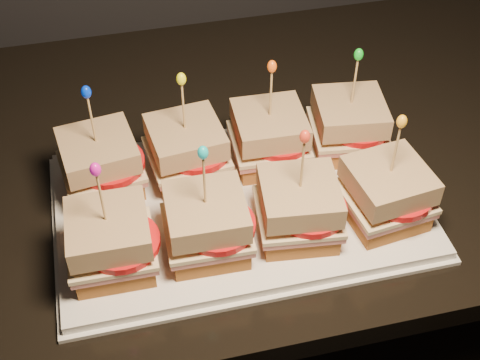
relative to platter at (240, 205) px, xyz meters
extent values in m
cube|color=black|center=(-0.29, 0.13, -0.03)|extent=(2.52, 0.69, 0.03)
cube|color=white|center=(0.00, 0.00, 0.00)|extent=(0.47, 0.29, 0.02)
cube|color=white|center=(0.00, 0.00, -0.01)|extent=(0.48, 0.30, 0.01)
cube|color=brown|center=(-0.17, 0.07, 0.02)|extent=(0.10, 0.10, 0.02)
cube|color=#B65D5B|center=(-0.17, 0.07, 0.04)|extent=(0.11, 0.11, 0.01)
cube|color=beige|center=(-0.17, 0.07, 0.04)|extent=(0.11, 0.11, 0.01)
cylinder|color=red|center=(-0.16, 0.06, 0.05)|extent=(0.09, 0.09, 0.01)
cube|color=brown|center=(-0.17, 0.07, 0.07)|extent=(0.10, 0.10, 0.03)
cylinder|color=tan|center=(-0.17, 0.07, 0.12)|extent=(0.00, 0.00, 0.09)
ellipsoid|color=#032DE4|center=(-0.17, 0.07, 0.16)|extent=(0.01, 0.01, 0.02)
cube|color=brown|center=(-0.06, 0.07, 0.02)|extent=(0.10, 0.10, 0.02)
cube|color=#B65D5B|center=(-0.06, 0.07, 0.04)|extent=(0.11, 0.10, 0.01)
cube|color=beige|center=(-0.06, 0.07, 0.04)|extent=(0.11, 0.11, 0.01)
cylinder|color=red|center=(-0.04, 0.06, 0.05)|extent=(0.09, 0.09, 0.01)
cube|color=brown|center=(-0.06, 0.07, 0.07)|extent=(0.10, 0.10, 0.03)
cylinder|color=tan|center=(-0.06, 0.07, 0.12)|extent=(0.00, 0.00, 0.09)
ellipsoid|color=yellow|center=(-0.06, 0.07, 0.16)|extent=(0.01, 0.01, 0.02)
cube|color=brown|center=(0.06, 0.07, 0.02)|extent=(0.09, 0.09, 0.02)
cube|color=#B65D5B|center=(0.06, 0.07, 0.04)|extent=(0.10, 0.10, 0.01)
cube|color=beige|center=(0.06, 0.07, 0.04)|extent=(0.10, 0.10, 0.01)
cylinder|color=red|center=(0.07, 0.06, 0.05)|extent=(0.09, 0.09, 0.01)
cube|color=brown|center=(0.06, 0.07, 0.07)|extent=(0.09, 0.09, 0.03)
cylinder|color=tan|center=(0.06, 0.07, 0.12)|extent=(0.00, 0.00, 0.09)
ellipsoid|color=#F95E13|center=(0.06, 0.07, 0.16)|extent=(0.01, 0.01, 0.02)
cube|color=brown|center=(0.17, 0.07, 0.02)|extent=(0.10, 0.10, 0.02)
cube|color=#B65D5B|center=(0.17, 0.07, 0.04)|extent=(0.11, 0.11, 0.01)
cube|color=beige|center=(0.17, 0.07, 0.04)|extent=(0.11, 0.11, 0.01)
cylinder|color=red|center=(0.18, 0.06, 0.05)|extent=(0.09, 0.09, 0.01)
cube|color=brown|center=(0.17, 0.07, 0.07)|extent=(0.10, 0.10, 0.03)
cylinder|color=tan|center=(0.17, 0.07, 0.12)|extent=(0.00, 0.00, 0.09)
ellipsoid|color=green|center=(0.17, 0.07, 0.16)|extent=(0.01, 0.01, 0.02)
cube|color=brown|center=(-0.17, -0.07, 0.02)|extent=(0.09, 0.09, 0.02)
cube|color=#B65D5B|center=(-0.17, -0.07, 0.04)|extent=(0.10, 0.10, 0.01)
cube|color=beige|center=(-0.17, -0.07, 0.04)|extent=(0.10, 0.10, 0.01)
cylinder|color=red|center=(-0.16, -0.07, 0.05)|extent=(0.09, 0.09, 0.01)
cube|color=brown|center=(-0.17, -0.07, 0.07)|extent=(0.09, 0.09, 0.03)
cylinder|color=tan|center=(-0.17, -0.07, 0.12)|extent=(0.00, 0.00, 0.09)
ellipsoid|color=#D015A4|center=(-0.17, -0.07, 0.16)|extent=(0.01, 0.01, 0.02)
cube|color=brown|center=(-0.06, -0.07, 0.02)|extent=(0.09, 0.09, 0.02)
cube|color=#B65D5B|center=(-0.06, -0.07, 0.04)|extent=(0.10, 0.10, 0.01)
cube|color=beige|center=(-0.06, -0.07, 0.04)|extent=(0.10, 0.10, 0.01)
cylinder|color=red|center=(-0.04, -0.07, 0.05)|extent=(0.09, 0.09, 0.01)
cube|color=brown|center=(-0.06, -0.07, 0.07)|extent=(0.09, 0.09, 0.03)
cylinder|color=tan|center=(-0.06, -0.07, 0.12)|extent=(0.00, 0.00, 0.09)
ellipsoid|color=#12B1B6|center=(-0.06, -0.07, 0.16)|extent=(0.01, 0.01, 0.02)
cube|color=brown|center=(0.06, -0.07, 0.02)|extent=(0.10, 0.10, 0.02)
cube|color=#B65D5B|center=(0.06, -0.07, 0.04)|extent=(0.11, 0.10, 0.01)
cube|color=beige|center=(0.06, -0.07, 0.04)|extent=(0.11, 0.11, 0.01)
cylinder|color=red|center=(0.07, -0.07, 0.05)|extent=(0.09, 0.09, 0.01)
cube|color=brown|center=(0.06, -0.07, 0.07)|extent=(0.10, 0.10, 0.03)
cylinder|color=tan|center=(0.06, -0.07, 0.12)|extent=(0.00, 0.00, 0.09)
ellipsoid|color=red|center=(0.06, -0.07, 0.16)|extent=(0.01, 0.01, 0.02)
cube|color=brown|center=(0.17, -0.07, 0.02)|extent=(0.10, 0.10, 0.02)
cube|color=#B65D5B|center=(0.17, -0.07, 0.04)|extent=(0.11, 0.11, 0.01)
cube|color=beige|center=(0.17, -0.07, 0.04)|extent=(0.11, 0.11, 0.01)
cylinder|color=red|center=(0.18, -0.07, 0.05)|extent=(0.09, 0.09, 0.01)
cube|color=brown|center=(0.17, -0.07, 0.07)|extent=(0.10, 0.10, 0.03)
cylinder|color=tan|center=(0.17, -0.07, 0.12)|extent=(0.00, 0.00, 0.09)
ellipsoid|color=orange|center=(0.17, -0.07, 0.16)|extent=(0.01, 0.01, 0.02)
camera|label=1|loc=(-0.14, -0.58, 0.63)|focal=50.00mm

